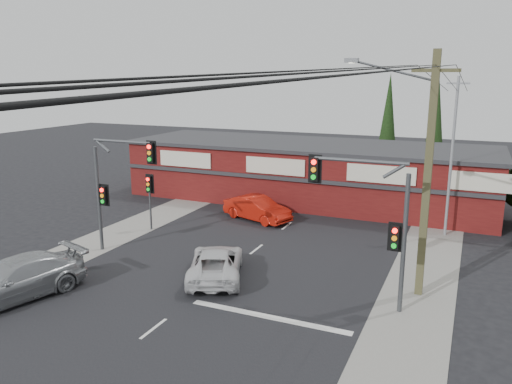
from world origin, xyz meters
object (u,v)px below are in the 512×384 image
at_px(utility_pole, 425,168).
at_px(red_sedan, 257,208).
at_px(shop_building, 308,171).
at_px(silver_suv, 15,279).
at_px(white_suv, 216,263).

bearing_deg(utility_pole, red_sedan, 144.84).
xyz_separation_m(shop_building, utility_pole, (9.36, -14.00, 3.26)).
relative_size(silver_suv, shop_building, 0.21).
relative_size(white_suv, silver_suv, 0.86).
bearing_deg(silver_suv, utility_pole, 42.34).
bearing_deg(white_suv, shop_building, -110.41).
bearing_deg(white_suv, silver_suv, 15.82).
relative_size(red_sedan, utility_pole, 0.46).
height_order(white_suv, shop_building, shop_building).
xyz_separation_m(silver_suv, red_sedan, (4.50, 14.60, -0.07)).
distance_m(shop_building, utility_pole, 17.15).
bearing_deg(silver_suv, red_sedan, 89.81).
xyz_separation_m(white_suv, red_sedan, (-2.01, 9.30, 0.08)).
height_order(silver_suv, red_sedan, silver_suv).
distance_m(silver_suv, shop_building, 21.95).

